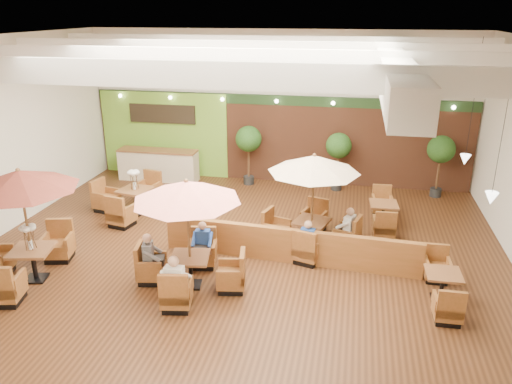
% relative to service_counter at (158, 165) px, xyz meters
% --- Properties ---
extents(room, '(14.04, 14.00, 5.52)m').
position_rel_service_counter_xyz_m(room, '(4.65, -3.88, 3.05)').
color(room, '#381E0F').
rests_on(room, ground).
extents(service_counter, '(3.00, 0.75, 1.18)m').
position_rel_service_counter_xyz_m(service_counter, '(0.00, 0.00, 0.00)').
color(service_counter, beige).
rests_on(service_counter, ground).
extents(booth_divider, '(6.64, 0.60, 0.92)m').
position_rel_service_counter_xyz_m(booth_divider, '(5.74, -5.55, -0.12)').
color(booth_divider, brown).
rests_on(booth_divider, ground).
extents(table_0, '(2.75, 2.88, 2.83)m').
position_rel_service_counter_xyz_m(table_0, '(-0.19, -7.65, 1.42)').
color(table_0, brown).
rests_on(table_0, ground).
extents(table_1, '(2.69, 2.69, 2.67)m').
position_rel_service_counter_xyz_m(table_1, '(3.66, -7.18, 1.23)').
color(table_1, brown).
rests_on(table_1, ground).
extents(table_2, '(2.72, 2.72, 2.65)m').
position_rel_service_counter_xyz_m(table_2, '(6.23, -4.52, 1.22)').
color(table_2, brown).
rests_on(table_2, ground).
extents(table_3, '(1.98, 2.86, 1.60)m').
position_rel_service_counter_xyz_m(table_3, '(0.26, -3.27, -0.12)').
color(table_3, brown).
rests_on(table_3, ground).
extents(table_4, '(0.78, 2.28, 0.86)m').
position_rel_service_counter_xyz_m(table_4, '(9.35, -6.64, -0.26)').
color(table_4, brown).
rests_on(table_4, ground).
extents(table_5, '(0.86, 2.44, 0.91)m').
position_rel_service_counter_xyz_m(table_5, '(8.21, -2.72, -0.24)').
color(table_5, brown).
rests_on(table_5, ground).
extents(topiary_0, '(0.95, 0.95, 2.20)m').
position_rel_service_counter_xyz_m(topiary_0, '(3.46, 0.20, 1.05)').
color(topiary_0, black).
rests_on(topiary_0, ground).
extents(topiary_1, '(0.90, 0.90, 2.09)m').
position_rel_service_counter_xyz_m(topiary_1, '(6.69, 0.20, 0.98)').
color(topiary_1, black).
rests_on(topiary_1, ground).
extents(topiary_2, '(0.93, 0.93, 2.16)m').
position_rel_service_counter_xyz_m(topiary_2, '(10.11, 0.20, 1.03)').
color(topiary_2, black).
rests_on(topiary_2, ground).
extents(diner_0, '(0.41, 0.33, 0.84)m').
position_rel_service_counter_xyz_m(diner_0, '(3.66, -8.16, 0.19)').
color(diner_0, white).
rests_on(diner_0, ground).
extents(diner_1, '(0.38, 0.31, 0.74)m').
position_rel_service_counter_xyz_m(diner_1, '(3.66, -6.21, 0.15)').
color(diner_1, '#264DA8').
rests_on(diner_1, ground).
extents(diner_2, '(0.38, 0.43, 0.79)m').
position_rel_service_counter_xyz_m(diner_2, '(2.68, -7.18, 0.17)').
color(diner_2, slate).
rests_on(diner_2, ground).
extents(diner_3, '(0.37, 0.31, 0.72)m').
position_rel_service_counter_xyz_m(diner_3, '(6.23, -5.49, 0.15)').
color(diner_3, '#264DA8').
rests_on(diner_3, ground).
extents(diner_4, '(0.39, 0.42, 0.76)m').
position_rel_service_counter_xyz_m(diner_4, '(7.19, -4.52, 0.16)').
color(diner_4, white).
rests_on(diner_4, ground).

